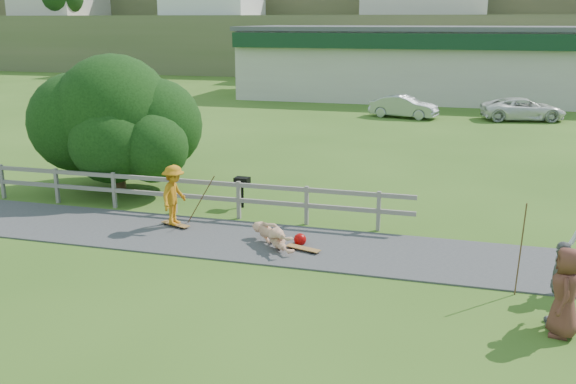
{
  "coord_description": "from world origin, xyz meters",
  "views": [
    {
      "loc": [
        4.17,
        -13.25,
        5.52
      ],
      "look_at": [
        -0.17,
        2.0,
        1.26
      ],
      "focal_mm": 40.0,
      "sensor_mm": 36.0,
      "label": 1
    }
  ],
  "objects_px": {
    "car_silver": "(404,107)",
    "tree": "(116,143)",
    "bbq": "(242,193)",
    "skater_rider": "(174,199)",
    "spectator_b": "(560,284)",
    "spectator_c": "(565,292)",
    "car_white": "(523,109)",
    "skater_fallen": "(273,235)"
  },
  "relations": [
    {
      "from": "skater_fallen",
      "to": "spectator_b",
      "type": "height_order",
      "value": "spectator_b"
    },
    {
      "from": "tree",
      "to": "spectator_b",
      "type": "bearing_deg",
      "value": -27.24
    },
    {
      "from": "spectator_b",
      "to": "spectator_c",
      "type": "xyz_separation_m",
      "value": [
        0.04,
        -0.41,
        0.01
      ]
    },
    {
      "from": "skater_fallen",
      "to": "car_silver",
      "type": "bearing_deg",
      "value": 44.43
    },
    {
      "from": "spectator_c",
      "to": "car_white",
      "type": "height_order",
      "value": "spectator_c"
    },
    {
      "from": "skater_rider",
      "to": "spectator_c",
      "type": "distance_m",
      "value": 10.17
    },
    {
      "from": "car_white",
      "to": "tree",
      "type": "distance_m",
      "value": 24.5
    },
    {
      "from": "skater_fallen",
      "to": "car_white",
      "type": "bearing_deg",
      "value": 29.25
    },
    {
      "from": "spectator_c",
      "to": "skater_rider",
      "type": "bearing_deg",
      "value": -106.55
    },
    {
      "from": "spectator_b",
      "to": "tree",
      "type": "relative_size",
      "value": 0.26
    },
    {
      "from": "car_white",
      "to": "car_silver",
      "type": "bearing_deg",
      "value": 84.64
    },
    {
      "from": "skater_rider",
      "to": "car_white",
      "type": "bearing_deg",
      "value": -21.56
    },
    {
      "from": "spectator_c",
      "to": "car_silver",
      "type": "height_order",
      "value": "spectator_c"
    },
    {
      "from": "skater_rider",
      "to": "skater_fallen",
      "type": "xyz_separation_m",
      "value": [
        3.07,
        -0.8,
        -0.51
      ]
    },
    {
      "from": "skater_rider",
      "to": "car_silver",
      "type": "height_order",
      "value": "skater_rider"
    },
    {
      "from": "spectator_b",
      "to": "car_white",
      "type": "height_order",
      "value": "spectator_b"
    },
    {
      "from": "skater_rider",
      "to": "spectator_c",
      "type": "relative_size",
      "value": 0.99
    },
    {
      "from": "spectator_b",
      "to": "car_silver",
      "type": "relative_size",
      "value": 0.42
    },
    {
      "from": "car_silver",
      "to": "tree",
      "type": "relative_size",
      "value": 0.62
    },
    {
      "from": "spectator_c",
      "to": "bbq",
      "type": "bearing_deg",
      "value": -121.08
    },
    {
      "from": "skater_fallen",
      "to": "spectator_c",
      "type": "xyz_separation_m",
      "value": [
        6.37,
        -2.99,
        0.51
      ]
    },
    {
      "from": "car_silver",
      "to": "tree",
      "type": "distance_m",
      "value": 20.62
    },
    {
      "from": "spectator_b",
      "to": "car_silver",
      "type": "distance_m",
      "value": 26.49
    },
    {
      "from": "bbq",
      "to": "skater_rider",
      "type": "bearing_deg",
      "value": -112.17
    },
    {
      "from": "bbq",
      "to": "spectator_b",
      "type": "bearing_deg",
      "value": -31.61
    },
    {
      "from": "skater_fallen",
      "to": "bbq",
      "type": "relative_size",
      "value": 1.88
    },
    {
      "from": "car_white",
      "to": "tree",
      "type": "height_order",
      "value": "tree"
    },
    {
      "from": "car_silver",
      "to": "tree",
      "type": "bearing_deg",
      "value": 170.49
    },
    {
      "from": "skater_rider",
      "to": "bbq",
      "type": "relative_size",
      "value": 1.76
    },
    {
      "from": "spectator_c",
      "to": "car_white",
      "type": "xyz_separation_m",
      "value": [
        1.04,
        27.11,
        -0.2
      ]
    },
    {
      "from": "car_silver",
      "to": "car_white",
      "type": "bearing_deg",
      "value": -71.22
    },
    {
      "from": "skater_fallen",
      "to": "tree",
      "type": "bearing_deg",
      "value": 104.77
    },
    {
      "from": "car_white",
      "to": "bbq",
      "type": "bearing_deg",
      "value": 143.66
    },
    {
      "from": "spectator_c",
      "to": "car_white",
      "type": "distance_m",
      "value": 27.13
    },
    {
      "from": "spectator_b",
      "to": "skater_fallen",
      "type": "bearing_deg",
      "value": -113.56
    },
    {
      "from": "skater_rider",
      "to": "spectator_c",
      "type": "height_order",
      "value": "spectator_c"
    },
    {
      "from": "spectator_c",
      "to": "car_silver",
      "type": "xyz_separation_m",
      "value": [
        -5.59,
        26.3,
        -0.19
      ]
    },
    {
      "from": "spectator_c",
      "to": "tree",
      "type": "relative_size",
      "value": 0.27
    },
    {
      "from": "spectator_b",
      "to": "spectator_c",
      "type": "distance_m",
      "value": 0.41
    },
    {
      "from": "tree",
      "to": "spectator_c",
      "type": "bearing_deg",
      "value": -28.54
    },
    {
      "from": "bbq",
      "to": "car_silver",
      "type": "bearing_deg",
      "value": 85.4
    },
    {
      "from": "bbq",
      "to": "tree",
      "type": "bearing_deg",
      "value": 171.5
    }
  ]
}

